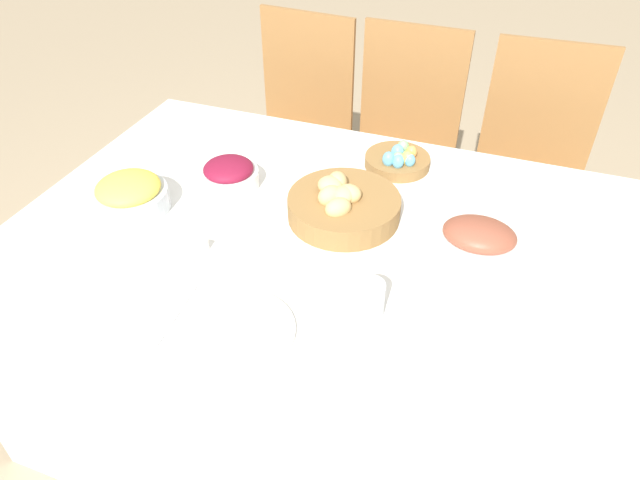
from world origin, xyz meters
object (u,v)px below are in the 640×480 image
chair_far_right (529,171)px  chair_far_center (401,149)px  dinner_plate (237,331)px  bread_basket (343,205)px  spoon (315,354)px  egg_basket (398,160)px  pineapple_bowl (130,195)px  knife (302,350)px  drinking_cup (369,300)px  beet_salad_bowl (229,175)px  ham_platter (479,236)px  chair_far_left (297,130)px  fork (177,314)px  butter_dish (178,248)px

chair_far_right → chair_far_center: size_ratio=1.00×
chair_far_right → chair_far_center: 0.51m
chair_far_right → dinner_plate: 1.45m
bread_basket → spoon: 0.51m
egg_basket → pineapple_bowl: 0.82m
knife → drinking_cup: 0.19m
chair_far_center → spoon: bearing=-83.8°
beet_salad_bowl → knife: 0.69m
chair_far_right → egg_basket: 0.70m
chair_far_right → spoon: (-0.40, -1.31, 0.22)m
chair_far_right → ham_platter: bearing=-100.2°
chair_far_left → beet_salad_bowl: bearing=-77.4°
chair_far_right → fork: (-0.74, -1.31, 0.22)m
drinking_cup → dinner_plate: bearing=-149.7°
drinking_cup → butter_dish: (-0.53, 0.04, -0.03)m
chair_far_center → spoon: (0.11, -1.31, 0.22)m
chair_far_center → pineapple_bowl: bearing=-118.5°
beet_salad_bowl → drinking_cup: size_ratio=1.81×
pineapple_bowl → egg_basket: bearing=36.5°
egg_basket → knife: egg_basket is taller
ham_platter → bread_basket: bearing=-177.9°
chair_far_center → drinking_cup: (0.19, -1.16, 0.27)m
chair_far_center → butter_dish: size_ratio=7.40×
chair_far_left → drinking_cup: size_ratio=10.19×
bread_basket → egg_basket: 0.33m
pineapple_bowl → bread_basket: bearing=16.5°
egg_basket → chair_far_center: bearing=100.4°
knife → spoon: size_ratio=1.00×
chair_far_center → fork: (-0.23, -1.31, 0.22)m
egg_basket → fork: bearing=-111.6°
egg_basket → dinner_plate: bearing=-101.5°
chair_far_right → chair_far_center: same height
egg_basket → drinking_cup: bearing=-81.8°
ham_platter → butter_dish: size_ratio=2.23×
bread_basket → egg_basket: (0.08, 0.31, -0.02)m
chair_far_right → drinking_cup: (-0.32, -1.16, 0.27)m
pineapple_bowl → drinking_cup: size_ratio=2.19×
ham_platter → butter_dish: 0.79m
knife → fork: bearing=176.1°
ham_platter → spoon: size_ratio=1.56×
fork → knife: (0.31, 0.00, 0.00)m
ham_platter → dinner_plate: 0.68m
egg_basket → butter_dish: bearing=-125.2°
egg_basket → knife: size_ratio=1.08×
egg_basket → dinner_plate: size_ratio=0.79×
chair_far_right → bread_basket: bearing=-122.9°
beet_salad_bowl → bread_basket: bearing=-5.1°
chair_far_left → pineapple_bowl: (-0.10, -0.99, 0.27)m
chair_far_center → egg_basket: (0.09, -0.50, 0.25)m
pineapple_bowl → beet_salad_bowl: (0.21, 0.20, -0.01)m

